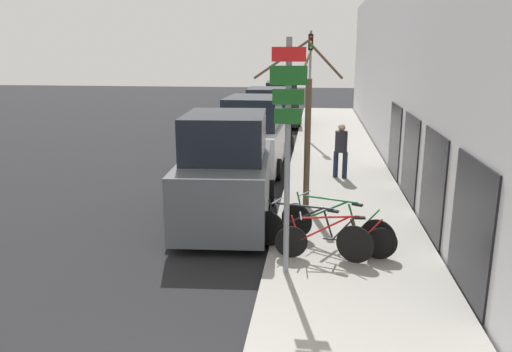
% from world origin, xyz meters
% --- Properties ---
extents(ground_plane, '(80.00, 80.00, 0.00)m').
position_xyz_m(ground_plane, '(0.00, 11.20, 0.00)').
color(ground_plane, black).
extents(sidewalk_curb, '(3.20, 32.00, 0.15)m').
position_xyz_m(sidewalk_curb, '(2.60, 14.00, 0.07)').
color(sidewalk_curb, '#9E9B93').
rests_on(sidewalk_curb, ground).
extents(building_facade, '(0.23, 32.00, 6.50)m').
position_xyz_m(building_facade, '(4.35, 13.92, 3.23)').
color(building_facade, '#BCBCC1').
rests_on(building_facade, ground).
extents(signpost, '(0.59, 0.12, 3.92)m').
position_xyz_m(signpost, '(1.39, 4.22, 2.39)').
color(signpost, gray).
rests_on(signpost, sidewalk_curb).
extents(bicycle_0, '(2.23, 0.44, 0.83)m').
position_xyz_m(bicycle_0, '(2.26, 4.92, 0.51)').
color(bicycle_0, black).
rests_on(bicycle_0, sidewalk_curb).
extents(bicycle_1, '(2.27, 0.93, 0.96)m').
position_xyz_m(bicycle_1, '(1.79, 5.08, 0.56)').
color(bicycle_1, black).
rests_on(bicycle_1, sidewalk_curb).
extents(bicycle_2, '(2.17, 1.19, 0.97)m').
position_xyz_m(bicycle_2, '(2.26, 5.54, 0.56)').
color(bicycle_2, black).
rests_on(bicycle_2, sidewalk_curb).
extents(parked_car_0, '(2.33, 4.40, 2.54)m').
position_xyz_m(parked_car_0, '(-0.15, 7.04, 1.14)').
color(parked_car_0, '#51565B').
rests_on(parked_car_0, ground).
extents(parked_car_1, '(2.16, 4.76, 2.42)m').
position_xyz_m(parked_car_1, '(-0.21, 12.52, 1.09)').
color(parked_car_1, silver).
rests_on(parked_car_1, ground).
extents(parked_car_2, '(2.24, 4.22, 2.33)m').
position_xyz_m(parked_car_2, '(-0.26, 17.74, 1.05)').
color(parked_car_2, gray).
rests_on(parked_car_2, ground).
extents(parked_car_3, '(2.17, 4.40, 2.30)m').
position_xyz_m(parked_car_3, '(-0.03, 22.76, 1.04)').
color(parked_car_3, black).
rests_on(parked_car_3, ground).
extents(pedestrian_near, '(0.41, 0.36, 1.63)m').
position_xyz_m(pedestrian_near, '(2.59, 11.02, 1.09)').
color(pedestrian_near, '#1E2338').
rests_on(pedestrian_near, sidewalk_curb).
extents(street_tree, '(2.12, 1.24, 3.98)m').
position_xyz_m(street_tree, '(1.61, 8.12, 2.01)').
color(street_tree, brown).
rests_on(street_tree, sidewalk_curb).
extents(traffic_light, '(0.20, 0.30, 4.50)m').
position_xyz_m(traffic_light, '(1.52, 17.10, 3.03)').
color(traffic_light, gray).
rests_on(traffic_light, sidewalk_curb).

